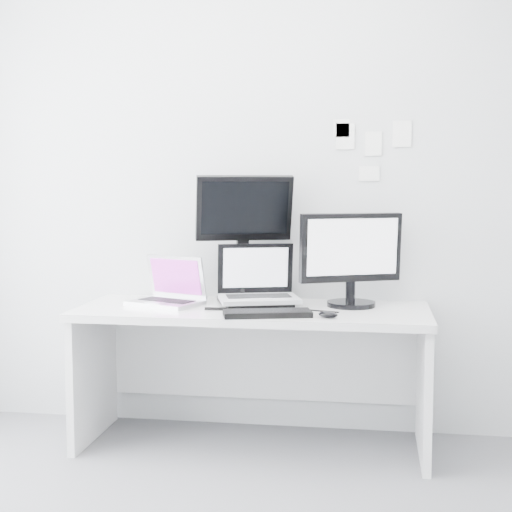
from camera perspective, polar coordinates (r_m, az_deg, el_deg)
name	(u,v)px	position (r m, az deg, el deg)	size (l,w,h in m)	color
back_wall	(263,187)	(4.19, 0.51, 5.26)	(3.60, 3.60, 0.00)	silver
desk	(253,377)	(3.97, -0.24, -9.12)	(1.80, 0.70, 0.73)	silver
macbook	(165,280)	(3.99, -6.90, -1.79)	(0.36, 0.27, 0.27)	silver
speaker	(237,284)	(4.08, -1.47, -2.10)	(0.10, 0.10, 0.20)	black
dell_laptop	(259,275)	(3.88, 0.23, -1.47)	(0.40, 0.31, 0.33)	#B2B5B9
rear_monitor	(244,237)	(4.06, -0.94, 1.43)	(0.51, 0.19, 0.70)	black
samsung_monitor	(352,258)	(3.94, 7.22, -0.17)	(0.55, 0.25, 0.50)	black
keyboard	(267,313)	(3.65, 0.86, -4.34)	(0.42, 0.15, 0.03)	black
mouse	(328,315)	(3.62, 5.45, -4.42)	(0.10, 0.06, 0.03)	black
wall_note_0	(345,136)	(4.15, 6.74, 8.95)	(0.10, 0.00, 0.14)	white
wall_note_1	(373,144)	(4.14, 8.83, 8.37)	(0.09, 0.00, 0.13)	white
wall_note_2	(402,134)	(4.15, 10.94, 9.02)	(0.10, 0.00, 0.14)	white
wall_note_3	(369,174)	(4.14, 8.52, 6.16)	(0.11, 0.00, 0.08)	white
wall_note_4	(341,128)	(4.15, 6.45, 9.54)	(0.09, 0.00, 0.10)	white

